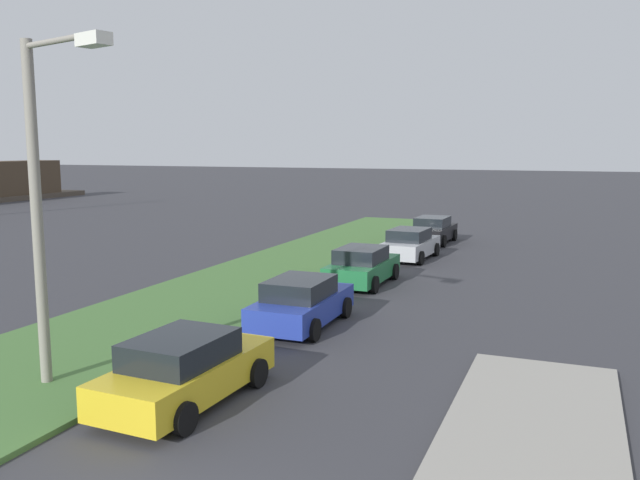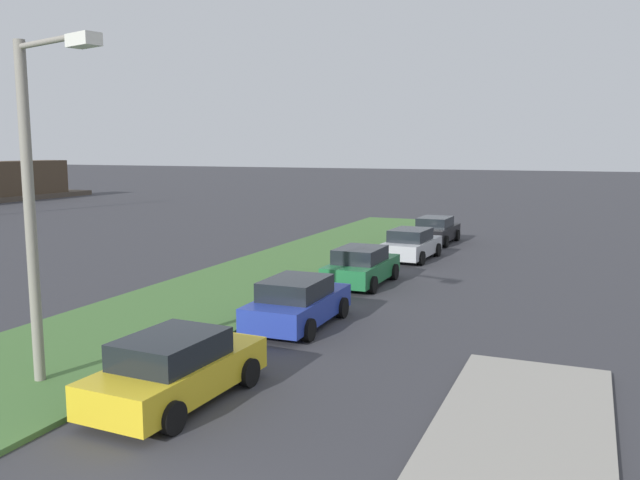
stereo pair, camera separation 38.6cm
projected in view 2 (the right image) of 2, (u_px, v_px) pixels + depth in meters
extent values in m
cube|color=#477238|center=(155.00, 319.00, 20.00)|extent=(60.00, 6.00, 0.12)
cube|color=gold|center=(178.00, 375.00, 13.62)|extent=(4.38, 2.00, 0.70)
cube|color=black|center=(171.00, 348.00, 13.36)|extent=(2.27, 1.70, 0.55)
cylinder|color=black|center=(183.00, 361.00, 15.25)|extent=(0.65, 0.25, 0.64)
cylinder|color=black|center=(249.00, 373.00, 14.49)|extent=(0.65, 0.25, 0.64)
cylinder|color=black|center=(98.00, 402.00, 12.83)|extent=(0.65, 0.25, 0.64)
cylinder|color=black|center=(172.00, 418.00, 12.07)|extent=(0.65, 0.25, 0.64)
cube|color=#23389E|center=(298.00, 307.00, 19.41)|extent=(4.32, 1.85, 0.70)
cube|color=black|center=(296.00, 288.00, 19.14)|extent=(2.22, 1.63, 0.55)
cylinder|color=black|center=(290.00, 303.00, 21.01)|extent=(0.64, 0.23, 0.64)
cylinder|color=black|center=(342.00, 308.00, 20.35)|extent=(0.64, 0.23, 0.64)
cylinder|color=black|center=(250.00, 323.00, 18.54)|extent=(0.64, 0.23, 0.64)
cylinder|color=black|center=(309.00, 330.00, 17.87)|extent=(0.64, 0.23, 0.64)
cube|color=#1E6B38|center=(362.00, 270.00, 25.29)|extent=(4.32, 1.85, 0.70)
cube|color=black|center=(360.00, 255.00, 25.02)|extent=(2.22, 1.62, 0.55)
cylinder|color=black|center=(352.00, 269.00, 26.90)|extent=(0.64, 0.23, 0.64)
cylinder|color=black|center=(394.00, 272.00, 26.20)|extent=(0.64, 0.23, 0.64)
cylinder|color=black|center=(327.00, 281.00, 24.45)|extent=(0.64, 0.23, 0.64)
cylinder|color=black|center=(373.00, 285.00, 23.74)|extent=(0.64, 0.23, 0.64)
cube|color=#B2B5BA|center=(411.00, 247.00, 30.95)|extent=(4.39, 2.02, 0.70)
cube|color=black|center=(410.00, 235.00, 30.68)|extent=(2.28, 1.71, 0.55)
cylinder|color=black|center=(402.00, 247.00, 32.58)|extent=(0.65, 0.25, 0.64)
cylinder|color=black|center=(437.00, 250.00, 31.81)|extent=(0.65, 0.25, 0.64)
cylinder|color=black|center=(384.00, 255.00, 30.17)|extent=(0.65, 0.25, 0.64)
cylinder|color=black|center=(421.00, 258.00, 29.40)|extent=(0.65, 0.25, 0.64)
cube|color=black|center=(436.00, 233.00, 36.15)|extent=(4.36, 1.94, 0.70)
cube|color=black|center=(435.00, 222.00, 35.89)|extent=(2.25, 1.67, 0.55)
cylinder|color=black|center=(426.00, 234.00, 37.77)|extent=(0.65, 0.24, 0.64)
cylinder|color=black|center=(457.00, 235.00, 37.04)|extent=(0.65, 0.24, 0.64)
cylinder|color=black|center=(413.00, 240.00, 35.34)|extent=(0.65, 0.24, 0.64)
cylinder|color=black|center=(446.00, 242.00, 34.60)|extent=(0.65, 0.24, 0.64)
cube|color=#473828|center=(4.00, 179.00, 64.31)|extent=(14.00, 3.00, 3.40)
cylinder|color=gray|center=(30.00, 219.00, 14.10)|extent=(0.24, 0.24, 7.50)
cylinder|color=gray|center=(50.00, 41.00, 12.85)|extent=(0.78, 2.34, 0.12)
cube|color=silver|center=(84.00, 40.00, 12.12)|extent=(0.54, 0.77, 0.24)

